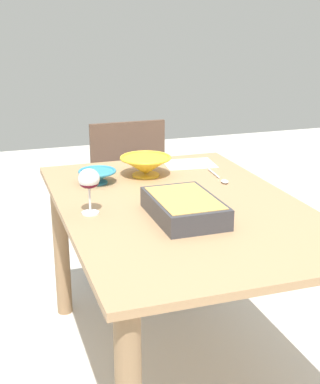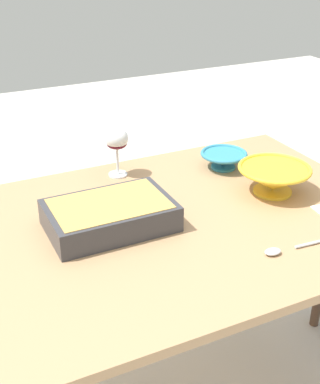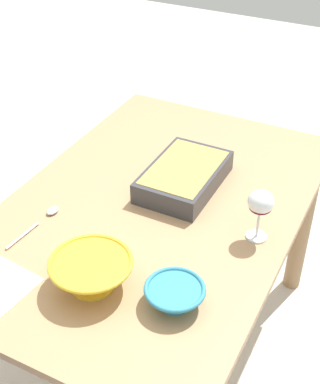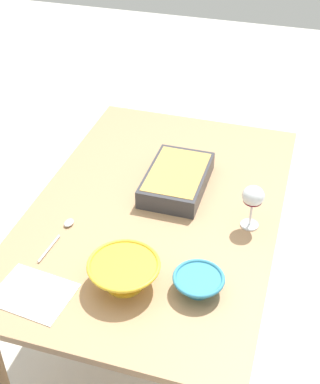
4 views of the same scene
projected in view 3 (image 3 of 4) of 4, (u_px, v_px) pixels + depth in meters
ground_plane at (155, 350)px, 2.15m from camera, size 8.00×8.00×0.00m
dining_table at (155, 236)px, 1.81m from camera, size 1.34×0.88×0.72m
wine_glass at (261, 205)px, 1.53m from camera, size 0.08×0.08×0.16m
casserole_dish at (184, 175)px, 1.79m from camera, size 0.34×0.22×0.07m
mixing_bowl at (92, 272)px, 1.42m from camera, size 0.22×0.22×0.09m
small_bowl at (175, 294)px, 1.37m from camera, size 0.16×0.16×0.06m
serving_spoon at (43, 218)px, 1.66m from camera, size 0.22×0.04×0.01m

